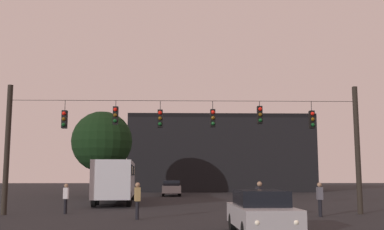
# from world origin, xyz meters

# --- Properties ---
(ground_plane) EXTENTS (168.00, 168.00, 0.00)m
(ground_plane) POSITION_xyz_m (0.00, 24.50, 0.00)
(ground_plane) COLOR black
(ground_plane) RESTS_ON ground
(overhead_signal_span) EXTENTS (18.83, 0.44, 6.80)m
(overhead_signal_span) POSITION_xyz_m (0.07, 15.57, 4.03)
(overhead_signal_span) COLOR black
(overhead_signal_span) RESTS_ON ground
(city_bus) EXTENTS (3.33, 11.16, 3.00)m
(city_bus) POSITION_xyz_m (-4.93, 25.38, 1.87)
(city_bus) COLOR #B7BCC6
(city_bus) RESTS_ON ground
(car_near_right) EXTENTS (1.92, 4.38, 1.52)m
(car_near_right) POSITION_xyz_m (2.56, 7.15, 0.80)
(car_near_right) COLOR #99999E
(car_near_right) RESTS_ON ground
(car_far_left) EXTENTS (1.91, 4.38, 1.52)m
(car_far_left) POSITION_xyz_m (-1.06, 36.85, 0.80)
(car_far_left) COLOR #99999E
(car_far_left) RESTS_ON ground
(pedestrian_crossing_left) EXTENTS (0.32, 0.41, 1.69)m
(pedestrian_crossing_left) POSITION_xyz_m (-2.18, 13.01, 0.96)
(pedestrian_crossing_left) COLOR black
(pedestrian_crossing_left) RESTS_ON ground
(pedestrian_crossing_center) EXTENTS (0.24, 0.36, 1.67)m
(pedestrian_crossing_center) POSITION_xyz_m (6.73, 14.19, 0.94)
(pedestrian_crossing_center) COLOR black
(pedestrian_crossing_center) RESTS_ON ground
(pedestrian_crossing_right) EXTENTS (0.36, 0.42, 1.74)m
(pedestrian_crossing_right) POSITION_xyz_m (3.54, 13.04, 0.99)
(pedestrian_crossing_right) COLOR black
(pedestrian_crossing_right) RESTS_ON ground
(pedestrian_near_bus) EXTENTS (0.25, 0.37, 1.58)m
(pedestrian_near_bus) POSITION_xyz_m (-6.28, 16.20, 0.89)
(pedestrian_near_bus) COLOR black
(pedestrian_near_bus) RESTS_ON ground
(corner_building) EXTENTS (22.96, 12.90, 9.49)m
(corner_building) POSITION_xyz_m (4.91, 52.36, 4.74)
(corner_building) COLOR black
(corner_building) RESTS_ON ground
(tree_left_silhouette) EXTENTS (5.73, 5.73, 8.08)m
(tree_left_silhouette) POSITION_xyz_m (-7.65, 34.81, 5.19)
(tree_left_silhouette) COLOR black
(tree_left_silhouette) RESTS_ON ground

